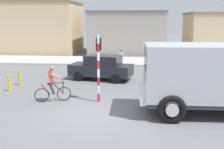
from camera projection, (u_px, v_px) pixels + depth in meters
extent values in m
plane|color=slate|center=(96.00, 114.00, 11.83)|extent=(120.00, 120.00, 0.00)
cube|color=#ADADA8|center=(118.00, 61.00, 26.03)|extent=(80.00, 5.00, 0.16)
cube|color=#B2B7BC|center=(209.00, 71.00, 11.57)|extent=(5.24, 2.58, 2.20)
cube|color=#2D3338|center=(207.00, 99.00, 11.80)|extent=(5.13, 2.53, 0.16)
cube|color=silver|center=(142.00, 94.00, 11.95)|extent=(0.28, 2.38, 0.36)
cube|color=black|center=(146.00, 59.00, 11.65)|extent=(0.15, 2.13, 0.70)
torus|color=black|center=(172.00, 109.00, 10.67)|extent=(1.10, 0.26, 1.10)
cylinder|color=beige|center=(172.00, 109.00, 10.67)|extent=(0.50, 0.31, 0.50)
torus|color=black|center=(164.00, 92.00, 13.17)|extent=(1.10, 0.26, 1.10)
cylinder|color=beige|center=(164.00, 92.00, 13.17)|extent=(0.50, 0.31, 0.50)
torus|color=black|center=(64.00, 94.00, 13.69)|extent=(0.65, 0.27, 0.68)
torus|color=black|center=(42.00, 95.00, 13.42)|extent=(0.65, 0.27, 0.68)
cylinder|color=#591E1E|center=(56.00, 83.00, 13.49)|extent=(0.58, 0.24, 0.09)
cylinder|color=#591E1E|center=(58.00, 88.00, 13.55)|extent=(0.49, 0.21, 0.57)
cylinder|color=#591E1E|center=(46.00, 90.00, 13.42)|extent=(0.43, 0.19, 0.57)
cylinder|color=#591E1E|center=(63.00, 88.00, 13.62)|extent=(0.10, 0.07, 0.59)
cylinder|color=black|center=(62.00, 82.00, 13.56)|extent=(0.20, 0.48, 0.03)
cube|color=black|center=(50.00, 84.00, 13.42)|extent=(0.27, 0.19, 0.06)
cube|color=#D13838|center=(51.00, 77.00, 13.37)|extent=(0.39, 0.40, 0.59)
sphere|color=#9E7051|center=(52.00, 69.00, 13.31)|extent=(0.22, 0.22, 0.22)
cylinder|color=#2D334C|center=(52.00, 88.00, 13.58)|extent=(0.33, 0.22, 0.57)
cylinder|color=#9E7051|center=(55.00, 75.00, 13.56)|extent=(0.49, 0.25, 0.29)
cylinder|color=#2D334C|center=(52.00, 89.00, 13.39)|extent=(0.33, 0.22, 0.57)
cylinder|color=#9E7051|center=(55.00, 76.00, 13.26)|extent=(0.49, 0.25, 0.29)
cylinder|color=red|center=(99.00, 97.00, 13.56)|extent=(0.12, 0.12, 0.40)
cylinder|color=white|center=(99.00, 89.00, 13.48)|extent=(0.12, 0.12, 0.40)
cylinder|color=red|center=(99.00, 81.00, 13.40)|extent=(0.12, 0.12, 0.40)
cylinder|color=white|center=(98.00, 73.00, 13.33)|extent=(0.12, 0.12, 0.40)
cylinder|color=red|center=(98.00, 65.00, 13.25)|extent=(0.12, 0.12, 0.40)
cylinder|color=white|center=(98.00, 56.00, 13.17)|extent=(0.12, 0.12, 0.40)
cylinder|color=red|center=(98.00, 48.00, 13.09)|extent=(0.12, 0.12, 0.40)
cylinder|color=white|center=(98.00, 39.00, 13.01)|extent=(0.12, 0.12, 0.40)
cube|color=black|center=(99.00, 44.00, 13.24)|extent=(0.24, 0.20, 0.60)
sphere|color=green|center=(99.00, 44.00, 13.36)|extent=(0.14, 0.14, 0.14)
cube|color=#1E2328|center=(101.00, 70.00, 18.37)|extent=(4.26, 2.49, 0.70)
cube|color=black|center=(103.00, 60.00, 18.21)|extent=(2.45, 1.87, 0.60)
cylinder|color=black|center=(78.00, 76.00, 18.00)|extent=(0.62, 0.30, 0.60)
cylinder|color=black|center=(88.00, 72.00, 19.59)|extent=(0.62, 0.30, 0.60)
cylinder|color=black|center=(116.00, 79.00, 17.29)|extent=(0.62, 0.30, 0.60)
cylinder|color=black|center=(123.00, 74.00, 18.89)|extent=(0.62, 0.30, 0.60)
cylinder|color=#2D334C|center=(121.00, 65.00, 21.73)|extent=(0.22, 0.22, 0.85)
cube|color=white|center=(121.00, 56.00, 21.59)|extent=(0.34, 0.22, 0.56)
sphere|color=brown|center=(121.00, 51.00, 21.52)|extent=(0.20, 0.20, 0.20)
cylinder|color=gold|center=(9.00, 83.00, 15.50)|extent=(0.14, 0.14, 0.90)
cylinder|color=gold|center=(20.00, 78.00, 16.86)|extent=(0.14, 0.14, 0.90)
cube|color=#D1B284|center=(33.00, 28.00, 32.82)|extent=(10.57, 7.32, 5.61)
cube|color=#7D6B4F|center=(31.00, 3.00, 32.25)|extent=(10.78, 7.47, 0.20)
cube|color=#9E9389|center=(127.00, 33.00, 32.31)|extent=(8.16, 7.56, 4.55)
cube|color=#5E5852|center=(128.00, 12.00, 31.84)|extent=(8.32, 7.71, 0.20)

